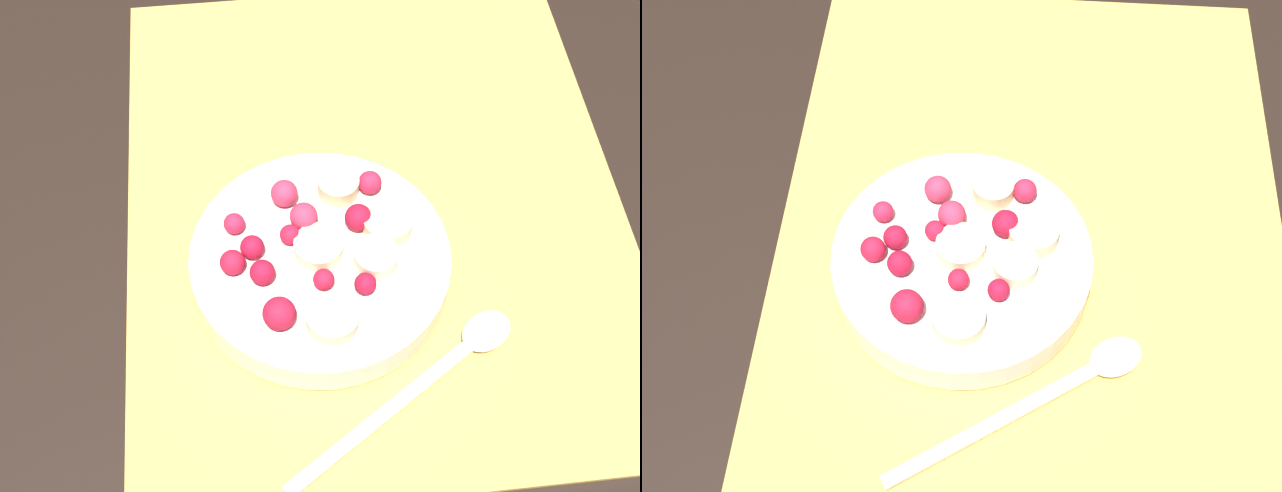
{
  "view_description": "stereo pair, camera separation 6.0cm",
  "coord_description": "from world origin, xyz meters",
  "views": [
    {
      "loc": [
        -0.4,
        0.08,
        0.54
      ],
      "look_at": [
        -0.07,
        0.05,
        0.04
      ],
      "focal_mm": 50.0,
      "sensor_mm": 36.0,
      "label": 1
    },
    {
      "loc": [
        -0.4,
        0.02,
        0.54
      ],
      "look_at": [
        -0.07,
        0.05,
        0.04
      ],
      "focal_mm": 50.0,
      "sensor_mm": 36.0,
      "label": 2
    }
  ],
  "objects": [
    {
      "name": "spoon",
      "position": [
        -0.15,
        -0.03,
        0.01
      ],
      "size": [
        0.12,
        0.17,
        0.01
      ],
      "rotation": [
        0.0,
        0.0,
        5.3
      ],
      "color": "silver",
      "rests_on": "placemat"
    },
    {
      "name": "placemat",
      "position": [
        0.0,
        0.0,
        0.0
      ],
      "size": [
        0.46,
        0.37,
        0.01
      ],
      "color": "#E0B251",
      "rests_on": "ground_plane"
    },
    {
      "name": "fruit_bowl",
      "position": [
        -0.07,
        0.05,
        0.02
      ],
      "size": [
        0.18,
        0.18,
        0.05
      ],
      "color": "white",
      "rests_on": "placemat"
    },
    {
      "name": "ground_plane",
      "position": [
        0.0,
        0.0,
        0.0
      ],
      "size": [
        3.0,
        3.0,
        0.0
      ],
      "primitive_type": "plane",
      "color": "black"
    }
  ]
}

